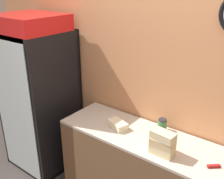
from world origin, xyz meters
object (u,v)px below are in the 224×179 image
Objects in this scene: sandwich_flat_left at (118,125)px; beverage_cooler at (42,86)px; sandwich_stack_bottom at (162,150)px; sandwich_stack_middle at (162,143)px; condiment_jar at (162,125)px; chefs_knife at (223,166)px; sandwich_stack_top at (163,136)px.

beverage_cooler is at bearing 179.89° from sandwich_flat_left.
sandwich_flat_left is (-0.55, 0.12, -0.00)m from sandwich_stack_bottom.
beverage_cooler is 1.72m from sandwich_stack_middle.
chefs_knife is at bearing -17.42° from condiment_jar.
condiment_jar is at bearing 117.16° from sandwich_stack_bottom.
sandwich_stack_top is at bearing -163.00° from chefs_knife.
sandwich_flat_left is at bearing 167.64° from sandwich_stack_top.
sandwich_stack_top reaches higher than chefs_knife.
condiment_jar is at bearing 8.11° from beverage_cooler.
sandwich_stack_bottom is 0.86× the size of sandwich_flat_left.
sandwich_stack_middle is at bearing -62.84° from condiment_jar.
sandwich_stack_top is 0.40m from condiment_jar.
beverage_cooler is 1.72m from sandwich_stack_top.
condiment_jar is at bearing 162.58° from chefs_knife.
sandwich_stack_bottom is 0.49m from chefs_knife.
sandwich_stack_top is at bearing 0.00° from sandwich_stack_middle.
sandwich_stack_top reaches higher than sandwich_stack_middle.
sandwich_stack_bottom is at bearing -62.84° from condiment_jar.
sandwich_stack_top is (0.00, 0.00, 0.07)m from sandwich_stack_middle.
chefs_knife is 2.32× the size of condiment_jar.
chefs_knife is 0.67m from condiment_jar.
condiment_jar reaches higher than sandwich_flat_left.
chefs_knife is at bearing 17.00° from sandwich_stack_middle.
condiment_jar is at bearing 117.16° from sandwich_stack_middle.
sandwich_stack_middle reaches higher than sandwich_stack_bottom.
sandwich_stack_top is at bearing -62.84° from condiment_jar.
chefs_knife is at bearing 17.00° from sandwich_stack_top.
beverage_cooler is 9.46× the size of sandwich_stack_bottom.
sandwich_stack_bottom reaches higher than sandwich_flat_left.
beverage_cooler is 6.70× the size of chefs_knife.
condiment_jar is (0.38, 0.22, 0.03)m from sandwich_flat_left.
sandwich_flat_left is 1.90× the size of condiment_jar.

